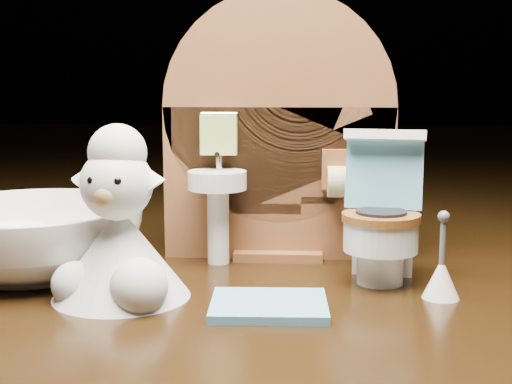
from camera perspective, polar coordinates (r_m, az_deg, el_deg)
backdrop_panel at (r=0.40m, az=1.74°, el=4.01°), size 0.13×0.05×0.15m
toy_toilet at (r=0.37m, az=10.07°, el=-2.66°), size 0.04×0.05×0.08m
bath_mat at (r=0.32m, az=1.04°, el=-9.07°), size 0.05×0.04×0.00m
toilet_brush at (r=0.34m, az=14.61°, el=-6.47°), size 0.02×0.02×0.04m
plush_lamb at (r=0.34m, az=-10.90°, el=-3.62°), size 0.06×0.06×0.08m
ceramic_bowl at (r=0.39m, az=-17.46°, el=-3.62°), size 0.15×0.15×0.04m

